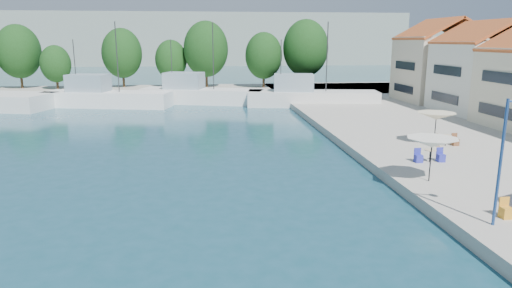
{
  "coord_description": "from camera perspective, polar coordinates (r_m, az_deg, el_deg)",
  "views": [
    {
      "loc": [
        -3.74,
        -1.05,
        7.71
      ],
      "look_at": [
        -0.74,
        26.0,
        1.5
      ],
      "focal_mm": 32.0,
      "sensor_mm": 36.0,
      "label": 1
    }
  ],
  "objects": [
    {
      "name": "tree_05",
      "position": [
        72.88,
        -10.58,
        10.32
      ],
      "size": [
        4.87,
        4.87,
        7.21
      ],
      "color": "#3F2B19",
      "rests_on": "quay_far"
    },
    {
      "name": "tree_07",
      "position": [
        70.43,
        0.97,
        10.98
      ],
      "size": [
        5.64,
        5.64,
        8.34
      ],
      "color": "#3F2B19",
      "rests_on": "quay_far"
    },
    {
      "name": "cafe_table_02",
      "position": [
        29.1,
        20.89,
        -1.57
      ],
      "size": [
        1.82,
        0.7,
        0.76
      ],
      "color": "black",
      "rests_on": "quay_right"
    },
    {
      "name": "tree_08",
      "position": [
        71.68,
        6.21,
        11.83
      ],
      "size": [
        6.93,
        6.93,
        10.26
      ],
      "color": "#3F2B19",
      "rests_on": "quay_far"
    },
    {
      "name": "building_06",
      "position": [
        59.02,
        22.06,
        9.78
      ],
      "size": [
        9.0,
        8.8,
        10.2
      ],
      "color": "beige",
      "rests_on": "quay_right"
    },
    {
      "name": "quay_far",
      "position": [
        68.58,
        -9.9,
        6.46
      ],
      "size": [
        90.0,
        16.0,
        0.6
      ],
      "primitive_type": "cube",
      "color": "#ABA89A",
      "rests_on": "ground"
    },
    {
      "name": "umbrella_white",
      "position": [
        24.79,
        21.15,
        0.16
      ],
      "size": [
        2.63,
        2.63,
        2.28
      ],
      "color": "black",
      "rests_on": "quay_right"
    },
    {
      "name": "cafe_table_03",
      "position": [
        34.0,
        22.62,
        0.27
      ],
      "size": [
        1.82,
        0.7,
        0.76
      ],
      "color": "black",
      "rests_on": "quay_right"
    },
    {
      "name": "tree_03",
      "position": [
        74.04,
        -23.77,
        9.15
      ],
      "size": [
        4.35,
        4.35,
        6.44
      ],
      "color": "#3F2B19",
      "rests_on": "quay_far"
    },
    {
      "name": "trawler_02",
      "position": [
        57.06,
        -18.41,
        5.51
      ],
      "size": [
        15.41,
        7.11,
        10.2
      ],
      "rotation": [
        0.0,
        0.0,
        -0.22
      ],
      "color": "white",
      "rests_on": "ground"
    },
    {
      "name": "trawler_03",
      "position": [
        57.65,
        -7.14,
        6.14
      ],
      "size": [
        15.81,
        8.11,
        10.2
      ],
      "rotation": [
        0.0,
        0.0,
        -0.28
      ],
      "color": "silver",
      "rests_on": "ground"
    },
    {
      "name": "hill_east",
      "position": [
        186.26,
        7.44,
        12.22
      ],
      "size": [
        140.0,
        40.0,
        12.0
      ],
      "primitive_type": "cube",
      "color": "gray",
      "rests_on": "ground"
    },
    {
      "name": "hill_west",
      "position": [
        163.18,
        -15.96,
        12.47
      ],
      "size": [
        180.0,
        40.0,
        16.0
      ],
      "primitive_type": "cube",
      "color": "gray",
      "rests_on": "ground"
    },
    {
      "name": "umbrella_cream",
      "position": [
        34.03,
        21.62,
        3.27
      ],
      "size": [
        2.68,
        2.68,
        2.23
      ],
      "color": "black",
      "rests_on": "quay_right"
    },
    {
      "name": "tree_06",
      "position": [
        71.35,
        -6.28,
        11.71
      ],
      "size": [
        6.77,
        6.77,
        10.02
      ],
      "color": "#3F2B19",
      "rests_on": "quay_far"
    },
    {
      "name": "trawler_04",
      "position": [
        55.03,
        6.69,
        5.83
      ],
      "size": [
        15.79,
        6.36,
        10.2
      ],
      "rotation": [
        0.0,
        0.0,
        -0.16
      ],
      "color": "silver",
      "rests_on": "ground"
    },
    {
      "name": "building_05",
      "position": [
        51.27,
        26.78,
        8.76
      ],
      "size": [
        8.4,
        8.8,
        9.7
      ],
      "color": "white",
      "rests_on": "quay_right"
    },
    {
      "name": "tree_02",
      "position": [
        77.9,
        -27.57,
        10.22
      ],
      "size": [
        6.4,
        6.4,
        9.47
      ],
      "color": "#3F2B19",
      "rests_on": "quay_far"
    },
    {
      "name": "tree_04",
      "position": [
        73.89,
        -16.41,
        10.83
      ],
      "size": [
        6.04,
        6.04,
        8.94
      ],
      "color": "#3F2B19",
      "rests_on": "quay_far"
    }
  ]
}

